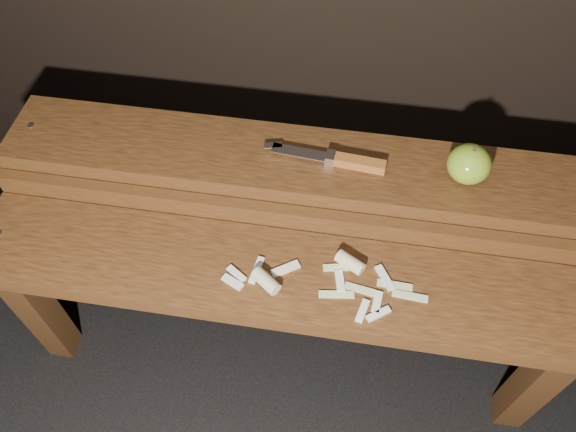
# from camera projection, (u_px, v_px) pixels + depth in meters

# --- Properties ---
(ground) EXTENTS (60.00, 60.00, 0.00)m
(ground) POSITION_uv_depth(u_px,v_px,m) (284.00, 339.00, 1.42)
(ground) COLOR black
(bench_front_tier) EXTENTS (1.20, 0.20, 0.42)m
(bench_front_tier) POSITION_uv_depth(u_px,v_px,m) (278.00, 294.00, 1.10)
(bench_front_tier) COLOR #361E0D
(bench_front_tier) RESTS_ON ground
(bench_rear_tier) EXTENTS (1.20, 0.21, 0.50)m
(bench_rear_tier) POSITION_uv_depth(u_px,v_px,m) (296.00, 186.00, 1.18)
(bench_rear_tier) COLOR #361E0D
(bench_rear_tier) RESTS_ON ground
(apple) EXTENTS (0.08, 0.08, 0.09)m
(apple) POSITION_uv_depth(u_px,v_px,m) (469.00, 164.00, 1.06)
(apple) COLOR olive
(apple) RESTS_ON bench_rear_tier
(knife) EXTENTS (0.25, 0.05, 0.02)m
(knife) POSITION_uv_depth(u_px,v_px,m) (344.00, 160.00, 1.10)
(knife) COLOR brown
(knife) RESTS_ON bench_rear_tier
(apple_scraps) EXTENTS (0.38, 0.14, 0.03)m
(apple_scraps) POSITION_uv_depth(u_px,v_px,m) (319.00, 277.00, 1.04)
(apple_scraps) COLOR beige
(apple_scraps) RESTS_ON bench_front_tier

